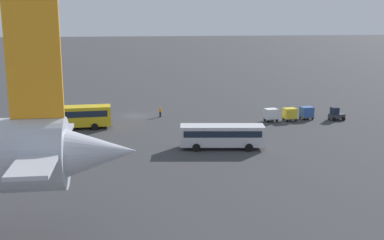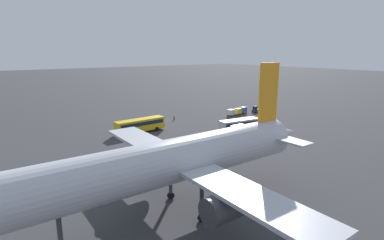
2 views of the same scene
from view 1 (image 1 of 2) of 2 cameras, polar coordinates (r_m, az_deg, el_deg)
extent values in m
plane|color=#38383A|center=(81.44, -6.80, 0.50)|extent=(600.00, 600.00, 0.00)
cone|color=#B2B7C1|center=(35.70, -12.09, -3.78)|extent=(6.97, 4.88, 4.78)
cube|color=orange|center=(34.93, -18.28, 7.06)|extent=(3.70, 0.41, 8.50)
cube|color=#B2B7C1|center=(35.95, -17.02, -3.06)|extent=(2.78, 13.85, 0.28)
cube|color=gold|center=(73.52, -14.56, 0.41)|extent=(12.83, 3.40, 2.90)
cube|color=#192333|center=(73.42, -14.59, 0.80)|extent=(11.82, 3.39, 0.93)
cylinder|color=black|center=(72.76, -17.67, -1.04)|extent=(1.01, 0.35, 1.00)
cylinder|color=black|center=(75.61, -17.42, -0.53)|extent=(1.01, 0.35, 1.00)
cylinder|color=black|center=(72.22, -11.45, -0.79)|extent=(1.01, 0.35, 1.00)
cylinder|color=black|center=(75.08, -11.44, -0.29)|extent=(1.01, 0.35, 1.00)
cube|color=silver|center=(60.96, 3.59, -1.82)|extent=(10.84, 4.15, 2.56)
cube|color=#192333|center=(60.85, 3.60, -1.41)|extent=(10.01, 4.07, 0.82)
cylinder|color=black|center=(59.79, 0.52, -3.30)|extent=(1.03, 0.44, 1.00)
cylinder|color=black|center=(62.51, 0.49, -2.60)|extent=(1.03, 0.44, 1.00)
cylinder|color=black|center=(60.23, 6.78, -3.27)|extent=(1.03, 0.44, 1.00)
cylinder|color=black|center=(62.93, 6.47, -2.58)|extent=(1.03, 0.44, 1.00)
cube|color=#333338|center=(80.89, 16.77, 0.44)|extent=(2.51, 1.53, 0.70)
cube|color=#192333|center=(80.50, 16.55, 1.06)|extent=(1.19, 1.27, 1.10)
cylinder|color=black|center=(79.95, 16.49, 0.07)|extent=(0.62, 0.28, 0.60)
cylinder|color=black|center=(81.13, 15.99, 0.27)|extent=(0.62, 0.28, 0.60)
cylinder|color=black|center=(80.80, 17.52, 0.13)|extent=(0.62, 0.28, 0.60)
cylinder|color=black|center=(81.97, 17.01, 0.33)|extent=(0.62, 0.28, 0.60)
cylinder|color=#1E1E2D|center=(80.01, -3.78, 0.66)|extent=(0.32, 0.32, 0.85)
cylinder|color=orange|center=(79.86, -3.79, 1.19)|extent=(0.38, 0.38, 0.65)
sphere|color=tan|center=(79.78, -3.79, 1.50)|extent=(0.24, 0.24, 0.24)
cube|color=#38383D|center=(80.26, 13.40, 0.37)|extent=(2.21, 1.94, 0.10)
cube|color=#33569E|center=(80.09, 13.43, 0.97)|extent=(2.10, 1.84, 1.60)
cylinder|color=black|center=(79.40, 13.14, 0.08)|extent=(0.37, 0.17, 0.36)
cylinder|color=black|center=(80.49, 12.70, 0.27)|extent=(0.37, 0.17, 0.36)
cylinder|color=black|center=(80.14, 14.09, 0.15)|extent=(0.37, 0.17, 0.36)
cylinder|color=black|center=(81.22, 13.64, 0.33)|extent=(0.37, 0.17, 0.36)
cube|color=#38383D|center=(78.49, 11.49, 0.19)|extent=(2.21, 1.94, 0.10)
cube|color=gold|center=(78.32, 11.52, 0.80)|extent=(2.10, 1.84, 1.60)
cylinder|color=black|center=(77.64, 11.20, -0.10)|extent=(0.37, 0.17, 0.36)
cylinder|color=black|center=(78.75, 10.78, 0.09)|extent=(0.37, 0.17, 0.36)
cylinder|color=black|center=(78.34, 12.19, -0.03)|extent=(0.37, 0.17, 0.36)
cylinder|color=black|center=(79.44, 11.76, 0.16)|extent=(0.37, 0.17, 0.36)
cube|color=#38383D|center=(77.52, 9.32, 0.13)|extent=(2.21, 1.94, 0.10)
cube|color=silver|center=(77.34, 9.35, 0.74)|extent=(2.10, 1.84, 1.60)
cylinder|color=black|center=(76.68, 9.01, -0.17)|extent=(0.37, 0.17, 0.36)
cylinder|color=black|center=(77.81, 8.61, 0.02)|extent=(0.37, 0.17, 0.36)
cylinder|color=black|center=(77.33, 10.03, -0.10)|extent=(0.37, 0.17, 0.36)
cylinder|color=black|center=(78.45, 9.62, 0.09)|extent=(0.37, 0.17, 0.36)
camera|label=2|loc=(41.22, -90.53, 3.99)|focal=28.00mm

